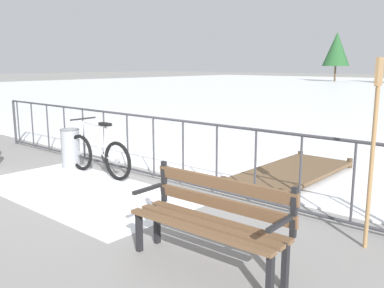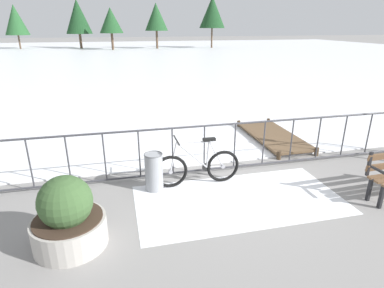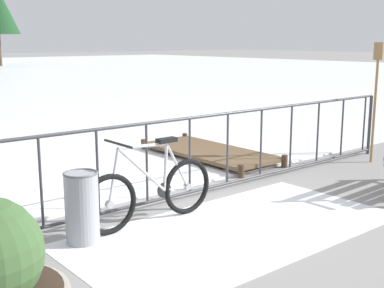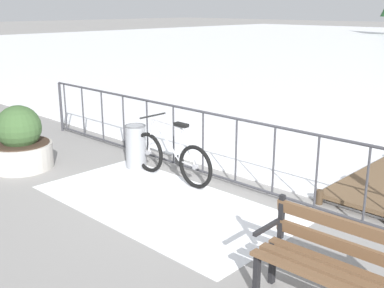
% 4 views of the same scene
% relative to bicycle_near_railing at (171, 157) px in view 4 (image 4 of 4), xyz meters
% --- Properties ---
extents(ground_plane, '(160.00, 160.00, 0.00)m').
position_rel_bicycle_near_railing_xyz_m(ground_plane, '(0.59, 0.45, -0.37)').
color(ground_plane, gray).
extents(snow_patch, '(3.68, 1.86, 0.01)m').
position_rel_bicycle_near_railing_xyz_m(snow_patch, '(0.58, -0.75, -0.36)').
color(snow_patch, white).
rests_on(snow_patch, ground).
extents(railing_fence, '(9.06, 0.06, 1.07)m').
position_rel_bicycle_near_railing_xyz_m(railing_fence, '(0.59, 0.45, 0.19)').
color(railing_fence, '#38383D').
rests_on(railing_fence, ground).
extents(bicycle_near_railing, '(1.71, 0.52, 0.97)m').
position_rel_bicycle_near_railing_xyz_m(bicycle_near_railing, '(0.00, 0.00, 0.00)').
color(bicycle_near_railing, black).
rests_on(bicycle_near_railing, ground).
extents(park_bench, '(1.61, 0.53, 0.89)m').
position_rel_bicycle_near_railing_xyz_m(park_bench, '(3.57, -1.32, 0.14)').
color(park_bench, brown).
rests_on(park_bench, ground).
extents(planter_with_shrub, '(1.03, 1.03, 1.06)m').
position_rel_bicycle_near_railing_xyz_m(planter_with_shrub, '(-2.21, -1.35, 0.07)').
color(planter_with_shrub, '#ADA8A0').
rests_on(planter_with_shrub, ground).
extents(trash_bin, '(0.35, 0.35, 0.73)m').
position_rel_bicycle_near_railing_xyz_m(trash_bin, '(-0.84, -0.01, 0.00)').
color(trash_bin, gray).
rests_on(trash_bin, ground).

